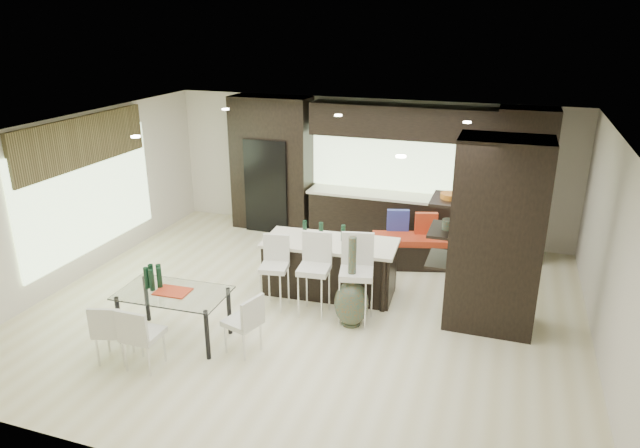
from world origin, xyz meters
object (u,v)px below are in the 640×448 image
(stool_mid, at_px, (314,283))
(chair_end, at_px, (243,326))
(dining_table, at_px, (175,316))
(kitchen_island, at_px, (330,267))
(chair_near, at_px, (144,339))
(chair_far, at_px, (114,333))
(stool_right, at_px, (356,288))
(bench, at_px, (413,251))
(floor_vase, at_px, (352,282))
(stool_left, at_px, (275,280))

(stool_mid, bearing_deg, chair_end, -119.07)
(stool_mid, distance_m, dining_table, 2.00)
(kitchen_island, xyz_separation_m, chair_near, (-1.55, -2.72, -0.03))
(kitchen_island, bearing_deg, dining_table, -131.12)
(chair_far, bearing_deg, stool_right, 20.17)
(kitchen_island, height_order, bench, kitchen_island)
(bench, relative_size, chair_near, 1.82)
(chair_near, distance_m, chair_end, 1.23)
(bench, bearing_deg, chair_near, -137.82)
(kitchen_island, height_order, stool_mid, stool_mid)
(chair_far, bearing_deg, chair_near, -17.07)
(stool_right, xyz_separation_m, floor_vase, (-0.04, -0.10, 0.15))
(stool_left, height_order, dining_table, stool_left)
(bench, distance_m, chair_far, 5.18)
(floor_vase, xyz_separation_m, dining_table, (-2.15, -1.14, -0.32))
(stool_mid, relative_size, floor_vase, 0.74)
(chair_far, bearing_deg, kitchen_island, 37.44)
(stool_right, relative_size, bench, 0.72)
(stool_left, relative_size, chair_end, 1.17)
(chair_end, bearing_deg, dining_table, 106.41)
(floor_vase, distance_m, chair_far, 3.20)
(kitchen_island, bearing_deg, bench, 50.07)
(stool_mid, bearing_deg, kitchen_island, 84.37)
(dining_table, bearing_deg, floor_vase, 25.39)
(stool_right, xyz_separation_m, bench, (0.44, 2.23, -0.25))
(chair_end, bearing_deg, chair_near, 141.19)
(kitchen_island, bearing_deg, stool_mid, -93.48)
(stool_right, xyz_separation_m, chair_end, (-1.18, -1.24, -0.14))
(stool_left, relative_size, chair_near, 1.13)
(chair_near, relative_size, chair_far, 1.04)
(stool_left, distance_m, bench, 2.78)
(floor_vase, bearing_deg, stool_right, 71.27)
(stool_left, distance_m, dining_table, 1.57)
(stool_right, relative_size, chair_far, 1.37)
(stool_mid, distance_m, bench, 2.47)
(stool_mid, xyz_separation_m, stool_right, (0.64, -0.01, 0.03))
(stool_mid, relative_size, chair_near, 1.25)
(stool_right, bearing_deg, dining_table, -162.47)
(kitchen_island, distance_m, bench, 1.81)
(stool_left, relative_size, chair_far, 1.17)
(stool_right, bearing_deg, stool_mid, 166.97)
(stool_left, height_order, bench, stool_left)
(floor_vase, bearing_deg, chair_end, -135.18)
(stool_mid, bearing_deg, chair_near, -134.13)
(stool_mid, xyz_separation_m, chair_far, (-2.01, -1.95, -0.12))
(bench, height_order, chair_end, chair_end)
(stool_right, distance_m, chair_end, 1.72)
(stool_left, height_order, chair_far, stool_left)
(stool_mid, relative_size, chair_far, 1.30)
(stool_left, xyz_separation_m, stool_right, (1.27, -0.03, 0.08))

